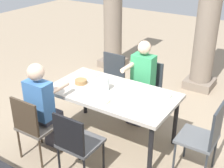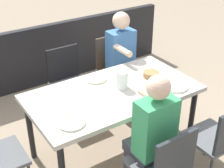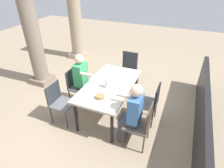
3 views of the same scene
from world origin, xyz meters
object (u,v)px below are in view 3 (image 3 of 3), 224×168
Objects in this scene: diner_woman_green at (131,113)px; stone_column_centre at (32,34)px; chair_west_north at (59,100)px; chair_head_east at (128,68)px; plate_1 at (123,86)px; plate_0 at (83,95)px; dining_table at (109,87)px; chair_mid_south at (150,101)px; water_pitcher at (108,84)px; plate_2 at (109,69)px; chair_west_south at (142,123)px; diner_man_white at (84,80)px; chair_mid_north at (77,84)px; stone_column_far at (75,15)px; bread_basket at (100,97)px.

diner_woman_green is 3.32m from stone_column_centre.
stone_column_centre is (1.11, 1.48, 0.92)m from chair_west_north.
diner_woman_green reaches higher than chair_head_east.
chair_head_east is 0.75× the size of diner_woman_green.
stone_column_centre is 12.80× the size of plate_1.
diner_woman_green reaches higher than plate_0.
dining_table is at bearing -27.24° from plate_0.
water_pitcher is at bearing 102.29° from chair_mid_south.
chair_mid_south reaches higher than plate_2.
chair_head_east reaches higher than water_pitcher.
chair_mid_south is (0.69, 0.00, 0.01)m from chair_west_south.
diner_man_white is 5.68× the size of plate_1.
chair_mid_north is 0.69× the size of diner_woman_green.
stone_column_far is at bearing 46.26° from chair_west_south.
water_pitcher is (-0.19, -0.69, 0.16)m from diner_man_white.
bread_basket is (-0.40, -0.02, -0.05)m from water_pitcher.
chair_mid_north is at bearing -148.63° from stone_column_far.
chair_west_north reaches higher than bread_basket.
chair_head_east is at bearing 19.86° from diner_woman_green.
plate_1 is (-0.05, -0.98, 0.09)m from diner_man_white.
plate_2 is at bearing -27.00° from chair_west_north.
chair_west_south is 2.09m from chair_head_east.
diner_woman_green is 5.68× the size of plate_1.
chair_west_south is 5.35× the size of bread_basket.
diner_woman_green is 7.61× the size of bread_basket.
chair_west_south is at bearing -154.95° from chair_head_east.
chair_west_north is 3.86× the size of plate_1.
dining_table is 3.53m from stone_column_far.
plate_1 is (0.63, -1.18, 0.27)m from chair_west_north.
plate_0 is at bearing 88.37° from chair_west_south.
plate_2 is (1.21, 0.95, 0.08)m from diner_woman_green.
stone_column_centre is 2.78m from plate_1.
diner_man_white is at bearing 74.81° from water_pitcher.
stone_column_far is at bearing 34.73° from diner_man_white.
plate_2 is (0.53, 1.15, 0.25)m from chair_mid_south.
plate_0 is 1.18m from plate_2.
plate_2 is at bearing 38.08° from diner_woman_green.
plate_0 is 0.33m from bread_basket.
chair_head_east is (1.29, 0.00, -0.14)m from dining_table.
plate_0 is at bearing -149.38° from diner_man_white.
chair_mid_south is 4.16m from stone_column_far.
bread_basket is at bearing 83.49° from chair_west_south.
stone_column_far is at bearing 38.45° from bread_basket.
plate_0 is 1.36× the size of water_pitcher.
diner_man_white reaches higher than chair_west_north.
plate_1 is at bearing -92.92° from diner_man_white.
dining_table is 1.89× the size of chair_west_south.
stone_column_centre is at bearing 62.57° from plate_0.
chair_mid_north reaches higher than plate_2.
diner_man_white is (0.68, 1.57, 0.17)m from chair_west_south.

